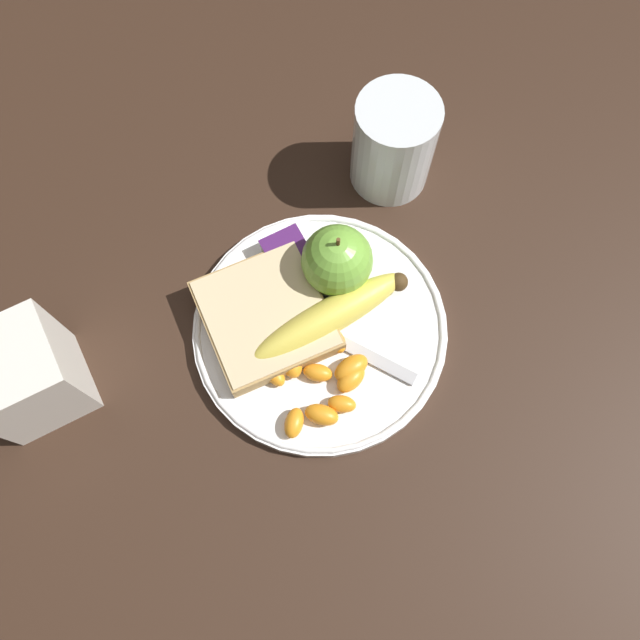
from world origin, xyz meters
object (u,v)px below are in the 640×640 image
object	(u,v)px
condiment_caddy	(27,376)
jam_packet	(289,257)
plate	(320,328)
bread_slice	(266,316)
banana	(331,316)
juice_glass	(393,146)
fork	(323,333)
apple	(337,260)

from	to	relation	value
condiment_caddy	jam_packet	bearing A→B (deg)	91.42
plate	bread_slice	size ratio (longest dim) A/B	1.96
condiment_caddy	banana	bearing A→B (deg)	75.40
bread_slice	jam_packet	size ratio (longest dim) A/B	2.50
juice_glass	fork	size ratio (longest dim) A/B	0.71
apple	condiment_caddy	distance (m)	0.29
bread_slice	condiment_caddy	xyz separation A→B (m)	(-0.04, -0.21, 0.03)
fork	apple	bearing A→B (deg)	-73.62
apple	condiment_caddy	bearing A→B (deg)	-95.54
jam_packet	condiment_caddy	size ratio (longest dim) A/B	0.51
apple	fork	world-z (taller)	apple
bread_slice	juice_glass	bearing A→B (deg)	116.23
plate	banana	bearing A→B (deg)	90.19
apple	bread_slice	world-z (taller)	apple
jam_packet	apple	bearing A→B (deg)	44.51
apple	jam_packet	xyz separation A→B (m)	(-0.03, -0.03, -0.02)
banana	condiment_caddy	size ratio (longest dim) A/B	1.72
plate	fork	distance (m)	0.01
bread_slice	jam_packet	xyz separation A→B (m)	(-0.05, 0.05, -0.00)
juice_glass	jam_packet	xyz separation A→B (m)	(0.05, -0.14, -0.03)
condiment_caddy	juice_glass	bearing A→B (deg)	97.83
bread_slice	jam_packet	distance (m)	0.07
banana	condiment_caddy	bearing A→B (deg)	-104.60
plate	apple	distance (m)	0.07
banana	juice_glass	bearing A→B (deg)	132.05
jam_packet	fork	bearing A→B (deg)	-4.13
bread_slice	apple	bearing A→B (deg)	97.25
fork	jam_packet	xyz separation A→B (m)	(-0.08, 0.01, 0.01)
banana	fork	bearing A→B (deg)	-58.08
juice_glass	banana	distance (m)	0.19
banana	fork	xyz separation A→B (m)	(0.01, -0.01, -0.01)
jam_packet	juice_glass	bearing A→B (deg)	108.81
plate	banana	size ratio (longest dim) A/B	1.45
condiment_caddy	plate	bearing A→B (deg)	74.77
fork	condiment_caddy	xyz separation A→B (m)	(-0.08, -0.25, 0.04)
plate	juice_glass	size ratio (longest dim) A/B	2.36
juice_glass	condiment_caddy	world-z (taller)	juice_glass
bread_slice	fork	bearing A→B (deg)	47.97
banana	condiment_caddy	distance (m)	0.27
juice_glass	bread_slice	size ratio (longest dim) A/B	0.83
apple	fork	distance (m)	0.07
banana	condiment_caddy	xyz separation A→B (m)	(-0.07, -0.26, 0.02)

